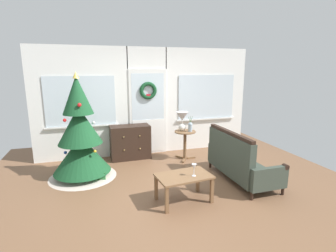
% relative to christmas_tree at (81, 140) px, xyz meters
% --- Properties ---
extents(ground_plane, '(6.76, 6.76, 0.00)m').
position_rel_christmas_tree_xyz_m(ground_plane, '(1.54, -1.00, -0.73)').
color(ground_plane, brown).
extents(back_wall_with_door, '(5.20, 0.19, 2.55)m').
position_rel_christmas_tree_xyz_m(back_wall_with_door, '(1.54, 1.08, 0.55)').
color(back_wall_with_door, white).
rests_on(back_wall_with_door, ground).
extents(christmas_tree, '(1.27, 1.27, 2.00)m').
position_rel_christmas_tree_xyz_m(christmas_tree, '(0.00, 0.00, 0.00)').
color(christmas_tree, '#4C331E').
rests_on(christmas_tree, ground).
extents(dresser_cabinet, '(0.91, 0.46, 0.78)m').
position_rel_christmas_tree_xyz_m(dresser_cabinet, '(1.05, 0.79, -0.34)').
color(dresser_cabinet, black).
rests_on(dresser_cabinet, ground).
extents(settee_sofa, '(0.73, 1.59, 0.96)m').
position_rel_christmas_tree_xyz_m(settee_sofa, '(2.78, -1.02, -0.35)').
color(settee_sofa, black).
rests_on(settee_sofa, ground).
extents(side_table, '(0.50, 0.48, 0.67)m').
position_rel_christmas_tree_xyz_m(side_table, '(2.24, 0.35, -0.25)').
color(side_table, brown).
rests_on(side_table, ground).
extents(table_lamp, '(0.28, 0.28, 0.44)m').
position_rel_christmas_tree_xyz_m(table_lamp, '(2.18, 0.39, 0.22)').
color(table_lamp, silver).
rests_on(table_lamp, side_table).
extents(flower_vase, '(0.11, 0.10, 0.35)m').
position_rel_christmas_tree_xyz_m(flower_vase, '(2.34, 0.29, 0.06)').
color(flower_vase, '#99ADBC').
rests_on(flower_vase, side_table).
extents(coffee_table, '(0.89, 0.61, 0.44)m').
position_rel_christmas_tree_xyz_m(coffee_table, '(1.54, -1.47, -0.36)').
color(coffee_table, brown).
rests_on(coffee_table, ground).
extents(wine_glass, '(0.08, 0.08, 0.20)m').
position_rel_christmas_tree_xyz_m(wine_glass, '(1.68, -1.54, -0.15)').
color(wine_glass, silver).
rests_on(wine_glass, coffee_table).
extents(gift_box, '(0.16, 0.15, 0.16)m').
position_rel_christmas_tree_xyz_m(gift_box, '(0.33, -0.26, -0.65)').
color(gift_box, '#266633').
rests_on(gift_box, ground).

